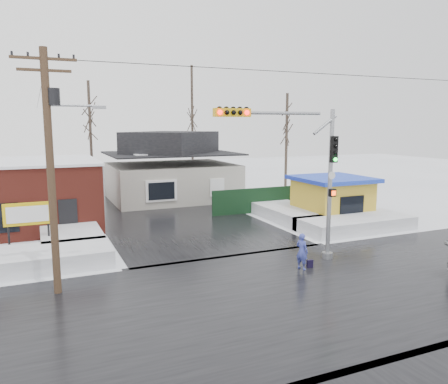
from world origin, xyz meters
name	(u,v)px	position (x,y,z in m)	size (l,w,h in m)	color
ground	(288,293)	(0.00, 0.00, 0.00)	(120.00, 120.00, 0.00)	white
road_ns	(288,293)	(0.00, 0.00, 0.01)	(10.00, 120.00, 0.02)	black
road_ew	(288,293)	(0.00, 0.00, 0.01)	(120.00, 10.00, 0.02)	black
snowbank_nw	(29,260)	(-9.00, 7.00, 0.40)	(7.00, 3.00, 0.80)	white
snowbank_ne	(355,224)	(9.00, 7.00, 0.40)	(7.00, 3.00, 0.80)	white
snowbank_nside_w	(69,231)	(-7.00, 12.00, 0.40)	(3.00, 8.00, 0.80)	white
snowbank_nside_e	(284,211)	(7.00, 12.00, 0.40)	(3.00, 8.00, 0.80)	white
traffic_signal	(302,165)	(2.43, 2.97, 4.54)	(6.05, 0.68, 7.00)	gray
utility_pole	(52,158)	(-7.93, 3.50, 5.11)	(3.15, 0.44, 9.00)	#382619
marquee_sign	(28,215)	(-9.00, 9.49, 1.92)	(2.20, 0.21, 2.55)	black
house	(171,168)	(2.00, 22.00, 2.62)	(10.40, 8.40, 5.76)	#ABA69B
kiosk	(332,198)	(9.50, 9.99, 1.46)	(4.60, 4.60, 2.88)	gold
fence	(263,200)	(6.50, 14.00, 0.90)	(8.00, 0.12, 1.80)	black
tree_far_left	(89,105)	(-4.00, 26.00, 7.95)	(3.00, 3.00, 10.00)	#332821
tree_far_mid	(192,91)	(6.00, 28.00, 9.54)	(3.00, 3.00, 12.00)	#332821
tree_far_right	(287,115)	(12.00, 20.00, 7.16)	(3.00, 3.00, 9.00)	#332821
pedestrian	(302,252)	(1.99, 2.14, 0.81)	(0.59, 0.39, 1.61)	#3D48AD
shopping_bag	(310,264)	(2.44, 2.16, 0.17)	(0.28, 0.12, 0.35)	black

